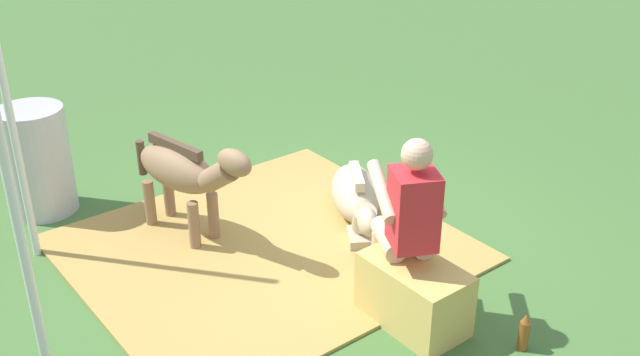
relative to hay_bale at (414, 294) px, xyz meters
The scene contains 10 objects.
ground_plane 1.15m from the hay_bale, ahead, with size 24.00×24.00×0.00m, color #426B33.
hay_patch 1.43m from the hay_bale, 10.93° to the left, with size 2.60×2.81×0.02m, color #AD8C47.
hay_bale is the anchor object (origin of this frame).
person_seated 0.53m from the hay_bale, 18.82° to the right, with size 0.72×0.59×1.34m.
pony_standing 2.06m from the hay_bale, 18.07° to the left, with size 1.34×0.47×0.95m.
pony_lying 1.48m from the hay_bale, 25.72° to the right, with size 1.27×0.96×0.42m.
soda_bottle 0.74m from the hay_bale, 150.18° to the right, with size 0.07×0.07×0.27m.
water_barrel 3.42m from the hay_bale, 24.23° to the left, with size 0.56×0.56×0.94m, color #B2B2B7.
tent_pole_left 2.58m from the hay_bale, 65.00° to the left, with size 0.06×0.06×2.56m, color silver.
tent_pole_right 3.15m from the hay_bale, 35.08° to the left, with size 0.06×0.06×2.56m, color silver.
Camera 1 is at (-3.96, 3.01, 3.13)m, focal length 41.59 mm.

